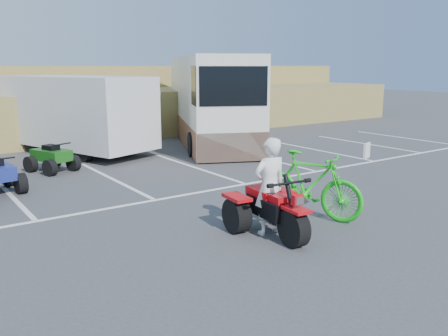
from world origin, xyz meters
TOP-DOWN VIEW (x-y plane):
  - ground at (0.00, 0.00)m, footprint 100.00×100.00m
  - parking_stripes at (0.87, 4.07)m, footprint 28.00×5.16m
  - grass_embankment at (0.00, 15.48)m, footprint 40.00×8.50m
  - red_trike_atv at (0.72, -1.02)m, footprint 1.52×1.91m
  - rider at (0.73, -0.87)m, footprint 0.71×0.51m
  - green_dirt_bike at (2.07, -0.56)m, footprint 1.44×2.39m
  - cargo_trailer at (0.63, 9.60)m, footprint 4.16×6.33m
  - rv_motorhome at (6.03, 9.17)m, footprint 6.14×9.69m
  - quad_atv_green at (-1.09, 6.98)m, footprint 1.46×1.66m

SIDE VIEW (x-z plane):
  - ground at x=0.00m, z-range 0.00..0.00m
  - red_trike_atv at x=0.72m, z-range -0.58..0.58m
  - quad_atv_green at x=-1.09m, z-range -0.45..0.45m
  - parking_stripes at x=0.87m, z-range 0.00..0.01m
  - green_dirt_bike at x=2.07m, z-range 0.00..1.39m
  - rider at x=0.73m, z-range 0.00..1.83m
  - grass_embankment at x=0.00m, z-range -0.13..2.97m
  - cargo_trailer at x=0.63m, z-range 0.11..2.86m
  - rv_motorhome at x=6.03m, z-range -0.23..3.21m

